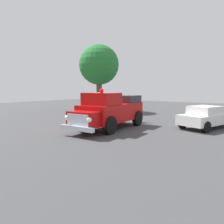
{
  "coord_description": "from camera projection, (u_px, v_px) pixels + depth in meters",
  "views": [
    {
      "loc": [
        11.16,
        8.64,
        2.57
      ],
      "look_at": [
        0.05,
        0.48,
        1.05
      ],
      "focal_mm": 33.86,
      "sensor_mm": 36.0,
      "label": 1
    }
  ],
  "objects": [
    {
      "name": "spectator_standing",
      "position": [
        123.0,
        107.0,
        18.96
      ],
      "size": [
        0.35,
        0.65,
        1.68
      ],
      "color": "#2D334C",
      "rests_on": "ground"
    },
    {
      "name": "vintage_fire_truck",
      "position": [
        110.0,
        110.0,
        13.66
      ],
      "size": [
        6.06,
        2.59,
        2.59
      ],
      "color": "black",
      "rests_on": "ground"
    },
    {
      "name": "lawn_chair_by_car",
      "position": [
        139.0,
        115.0,
        16.15
      ],
      "size": [
        0.65,
        0.65,
        1.02
      ],
      "color": "#B7BABF",
      "rests_on": "ground"
    },
    {
      "name": "classic_hot_rod",
      "position": [
        208.0,
        117.0,
        13.86
      ],
      "size": [
        4.73,
        3.19,
        1.46
      ],
      "color": "black",
      "rests_on": "ground"
    },
    {
      "name": "ground_plane",
      "position": [
        107.0,
        127.0,
        14.31
      ],
      "size": [
        60.0,
        60.0,
        0.0
      ],
      "primitive_type": "plane",
      "color": "#424244"
    },
    {
      "name": "oak_tree_right",
      "position": [
        99.0,
        65.0,
        24.29
      ],
      "size": [
        4.58,
        4.58,
        7.61
      ],
      "color": "brown",
      "rests_on": "ground"
    }
  ]
}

